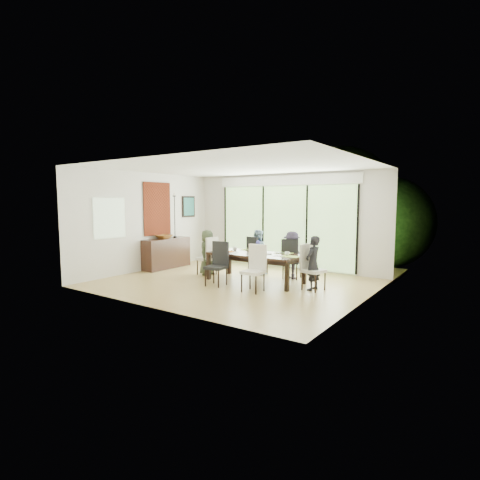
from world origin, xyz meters
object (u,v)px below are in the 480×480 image
Objects in this scene: vase at (258,251)px; person_far_right at (292,255)px; chair_far_right at (292,258)px; laptop at (224,251)px; table_top at (255,254)px; bowl at (164,237)px; cup_b at (258,252)px; chair_right_end at (314,267)px; chair_near_right at (253,268)px; chair_far_left at (258,255)px; cup_a at (235,249)px; cup_c at (287,254)px; chair_near_left at (216,264)px; chair_left_end at (207,256)px; person_left_end at (207,252)px; sideboard at (167,253)px; person_far_left at (258,252)px; person_right_end at (313,263)px.

person_far_right is at bearing 57.34° from vase.
laptop is at bearing 24.45° from chair_far_right.
bowl is (-3.08, -0.00, 0.25)m from table_top.
table_top is 24.00× the size of cup_b.
chair_near_right is (-1.00, -0.87, 0.00)m from chair_right_end.
cup_a is (-0.25, -0.70, 0.23)m from chair_far_left.
chair_far_right reaches higher than cup_c.
cup_c is at bearing 166.36° from chair_far_left.
laptop is (-0.35, 0.77, 0.20)m from chair_near_left.
table_top is at bearing 95.34° from chair_left_end.
cup_b is 0.20× the size of bowl.
person_far_right is (2.03, 0.83, 0.00)m from person_left_end.
sideboard is at bearing 176.49° from cup_b.
person_far_left is at bearing 15.57° from sideboard.
person_right_end is (2.96, 0.00, 0.00)m from person_left_end.
chair_far_right is at bearing 52.49° from chair_near_left.
laptop is (-0.40, -0.93, 0.11)m from person_far_left.
cup_c is at bearing 152.48° from person_far_left.
table_top is 3.09m from bowl.
chair_near_left is 0.66× the size of sideboard.
person_far_right reaches higher than chair_far_left.
chair_left_end is 0.69m from laptop.
cup_a is (-0.20, 1.02, 0.23)m from chair_near_left.
table_top is 19.35× the size of cup_a.
laptop is at bearing -5.08° from sideboard.
person_far_left is 0.78× the size of sideboard.
laptop is 2.25m from sideboard.
cup_a is (-0.75, 0.10, -0.01)m from vase.
bowl is (-2.58, 0.87, 0.41)m from chair_near_left.
person_left_end and person_far_right have the same top height.
chair_far_left is 1.96m from chair_near_right.
chair_left_end is at bearing 102.39° from chair_right_end.
table_top is at bearing 56.93° from person_far_right.
laptop is (-1.40, -0.95, 0.20)m from chair_far_right.
person_far_left is 1.00× the size of person_far_right.
bowl is at bearing 13.38° from person_far_right.
person_left_end is 2.96m from person_right_end.
chair_near_right reaches higher than sideboard.
bowl is (-3.88, -0.10, 0.18)m from cup_c.
sideboard is (-3.13, 0.05, -0.31)m from vase.
chair_far_right is (0.55, 0.85, -0.16)m from table_top.
chair_left_end reaches higher than laptop.
table_top is 1.02m from chair_near_left.
chair_near_left is 1.00m from chair_near_right.
chair_far_right reaches higher than cup_a.
person_right_end is 0.78× the size of sideboard.
chair_left_end is 1.34m from person_far_left.
person_left_end is 1.63m from bowl.
person_far_left is at bearing 118.47° from table_top.
cup_a is at bearing -90.20° from person_left_end.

